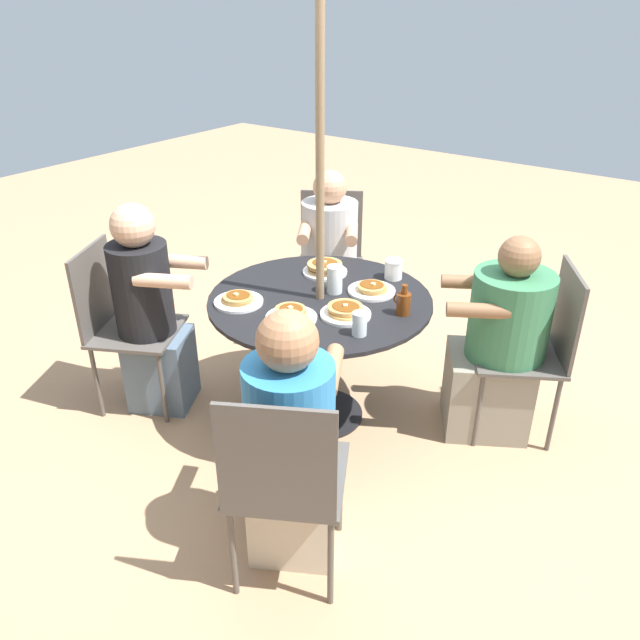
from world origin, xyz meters
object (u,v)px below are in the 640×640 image
object	(u,v)px
patio_chair_west	(120,318)
drinking_glass_b	(335,279)
patio_table	(320,321)
syrup_bottle	(403,303)
diner_north	(292,447)
diner_south	(329,265)
pancake_plate_a	(325,268)
diner_east	(498,348)
pancake_plate_c	(346,312)
pancake_plate_d	(291,315)
patio_chair_south	(331,253)
pancake_plate_e	(372,289)
drinking_glass_a	(360,324)
patio_chair_east	(537,343)
pancake_plate_b	(238,300)
patio_chair_north	(284,477)
coffee_cup	(393,269)
diner_west	(150,316)

from	to	relation	value
patio_chair_west	drinking_glass_b	world-z (taller)	patio_chair_west
patio_table	syrup_bottle	world-z (taller)	syrup_bottle
diner_north	diner_south	world-z (taller)	diner_south
pancake_plate_a	drinking_glass_b	world-z (taller)	drinking_glass_b
diner_east	drinking_glass_b	size ratio (longest dim) A/B	7.61
patio_chair_west	pancake_plate_c	xyz separation A→B (m)	(-1.15, -0.41, 0.21)
pancake_plate_c	pancake_plate_d	size ratio (longest dim) A/B	1.00
patio_table	patio_chair_south	size ratio (longest dim) A/B	1.23
pancake_plate_e	drinking_glass_a	distance (m)	0.44
patio_chair_east	pancake_plate_e	world-z (taller)	patio_chair_east
drinking_glass_a	drinking_glass_b	size ratio (longest dim) A/B	0.77
pancake_plate_a	syrup_bottle	world-z (taller)	syrup_bottle
pancake_plate_b	pancake_plate_e	distance (m)	0.66
patio_table	syrup_bottle	size ratio (longest dim) A/B	7.42
pancake_plate_a	drinking_glass_a	xyz separation A→B (m)	(-0.51, 0.46, 0.03)
pancake_plate_b	syrup_bottle	bearing A→B (deg)	-152.30
pancake_plate_c	drinking_glass_a	xyz separation A→B (m)	(-0.15, 0.11, 0.03)
pancake_plate_c	drinking_glass_a	bearing A→B (deg)	142.38
diner_south	diner_east	bearing A→B (deg)	133.92
diner_south	pancake_plate_d	size ratio (longest dim) A/B	4.63
patio_chair_east	diner_east	size ratio (longest dim) A/B	0.85
pancake_plate_d	drinking_glass_b	world-z (taller)	drinking_glass_b
patio_table	pancake_plate_d	world-z (taller)	pancake_plate_d
patio_chair_west	diner_east	bearing A→B (deg)	91.22
pancake_plate_c	patio_chair_east	bearing A→B (deg)	-139.05
patio_chair_north	diner_south	bearing A→B (deg)	91.48
drinking_glass_b	diner_north	bearing A→B (deg)	115.15
diner_east	patio_chair_south	world-z (taller)	diner_east
pancake_plate_b	drinking_glass_b	xyz separation A→B (m)	(-0.30, -0.37, 0.05)
patio_chair_east	syrup_bottle	distance (m)	0.73
pancake_plate_d	coffee_cup	size ratio (longest dim) A/B	2.34
pancake_plate_c	drinking_glass_a	world-z (taller)	drinking_glass_a
patio_chair_east	pancake_plate_b	distance (m)	1.47
pancake_plate_b	pancake_plate_c	xyz separation A→B (m)	(-0.49, -0.20, 0.00)
patio_chair_east	patio_chair_south	xyz separation A→B (m)	(1.49, -0.37, 0.00)
patio_chair_south	drinking_glass_a	size ratio (longest dim) A/B	8.41
patio_chair_south	pancake_plate_e	size ratio (longest dim) A/B	3.79
patio_table	diner_east	world-z (taller)	diner_east
pancake_plate_e	drinking_glass_b	distance (m)	0.19
diner_north	pancake_plate_d	xyz separation A→B (m)	(0.41, -0.52, 0.22)
pancake_plate_c	diner_west	bearing A→B (deg)	18.28
diner_west	pancake_plate_a	xyz separation A→B (m)	(-0.64, -0.67, 0.20)
patio_chair_east	patio_chair_south	world-z (taller)	same
patio_chair_north	coffee_cup	distance (m)	1.41
diner_east	diner_south	world-z (taller)	diner_south
pancake_plate_c	syrup_bottle	world-z (taller)	syrup_bottle
diner_south	pancake_plate_a	distance (m)	0.64
diner_west	coffee_cup	xyz separation A→B (m)	(-0.97, -0.83, 0.22)
pancake_plate_b	syrup_bottle	world-z (taller)	syrup_bottle
drinking_glass_a	diner_south	bearing A→B (deg)	-48.95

